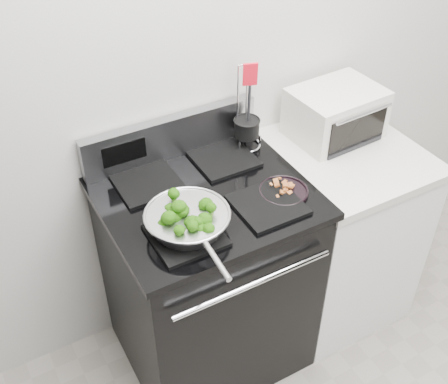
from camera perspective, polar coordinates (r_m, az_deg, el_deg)
back_wall at (r=2.31m, az=0.73°, el=14.49°), size 4.00×0.02×2.70m
gas_range at (r=2.47m, az=-1.65°, el=-8.60°), size 0.79×0.69×1.13m
counter at (r=2.77m, az=11.07°, el=-3.77°), size 0.62×0.68×0.92m
skillet at (r=1.96m, az=-3.71°, el=-2.85°), size 0.31×0.49×0.07m
broccoli_pile at (r=1.95m, az=-3.76°, el=-2.41°), size 0.24×0.24×0.08m
bacon_plate at (r=2.16m, az=6.09°, el=0.29°), size 0.19×0.19×0.04m
utensil_holder at (r=2.38m, az=2.30°, el=6.10°), size 0.13×0.13×0.39m
toaster_oven at (r=2.53m, az=11.26°, el=7.86°), size 0.40×0.31×0.22m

